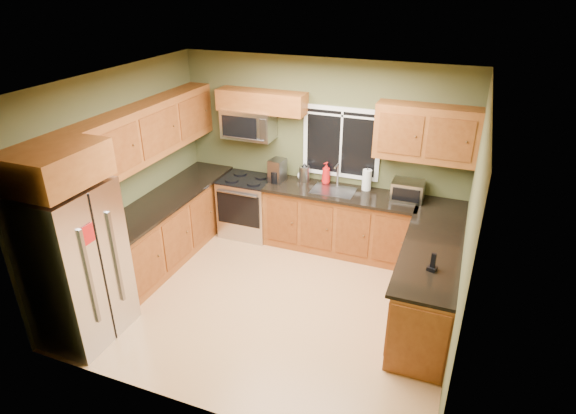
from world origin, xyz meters
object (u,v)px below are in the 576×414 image
Objects in this scene: kettle at (304,173)px; soap_bottle_a at (326,173)px; refrigerator at (76,265)px; range at (248,206)px; paper_towel_roll at (367,180)px; toaster_oven at (408,191)px; soap_bottle_c at (302,174)px; coffee_maker at (277,171)px; microwave at (249,124)px; cordless_phone at (433,265)px.

soap_bottle_a is at bearing 9.01° from kettle.
range is at bearing 76.03° from refrigerator.
soap_bottle_a is (-0.60, 0.02, 0.01)m from paper_towel_roll.
kettle is at bearing -170.99° from soap_bottle_a.
refrigerator is 4.18m from toaster_oven.
toaster_oven is (3.05, 2.85, 0.17)m from refrigerator.
soap_bottle_a is at bearing 0.00° from soap_bottle_c.
kettle is (0.85, 0.18, 0.60)m from range.
range is at bearing -178.04° from toaster_oven.
kettle is 0.92m from paper_towel_roll.
toaster_oven is at bearing 1.23° from coffee_maker.
soap_bottle_c is at bearing 174.53° from toaster_oven.
coffee_maker is (0.48, -0.10, -0.63)m from microwave.
toaster_oven reaches higher than range.
microwave reaches higher than cordless_phone.
toaster_oven is 1.57m from soap_bottle_c.
range is at bearing -168.08° from kettle.
soap_bottle_a is at bearing 58.21° from refrigerator.
refrigerator reaches higher than range.
refrigerator is 3.10m from microwave.
refrigerator is 2.89m from range.
toaster_oven is at bearing 107.11° from cordless_phone.
paper_towel_roll is 0.98m from soap_bottle_c.
paper_towel_roll is 1.85× the size of soap_bottle_c.
kettle reaches higher than range.
coffee_maker is at bearing 4.80° from range.
soap_bottle_a is at bearing 178.10° from paper_towel_roll.
microwave is 1.08m from kettle.
microwave reaches higher than coffee_maker.
refrigerator reaches higher than soap_bottle_a.
kettle reaches higher than toaster_oven.
coffee_maker is at bearing -178.77° from toaster_oven.
microwave is at bearing 76.66° from refrigerator.
soap_bottle_c is (-1.56, 0.15, -0.04)m from toaster_oven.
coffee_maker is 1.67× the size of cordless_phone.
soap_bottle_a is at bearing 15.40° from coffee_maker.
toaster_oven is at bearing 1.96° from range.
refrigerator is 9.02× the size of cordless_phone.
soap_bottle_c is at bearing 180.00° from soap_bottle_a.
toaster_oven is at bearing -7.16° from soap_bottle_a.
toaster_oven is at bearing -3.78° from kettle.
soap_bottle_a is at bearing 133.34° from cordless_phone.
paper_towel_roll is 1.65× the size of cordless_phone.
cordless_phone is (3.56, 1.20, 0.10)m from refrigerator.
soap_bottle_c is (1.49, 3.00, 0.13)m from refrigerator.
microwave is 3.42m from cordless_phone.
soap_bottle_a is (0.32, 0.05, 0.03)m from kettle.
paper_towel_roll is at bearing -1.90° from soap_bottle_a.
paper_towel_roll is (1.29, 0.17, -0.01)m from coffee_maker.
toaster_oven is 1.32× the size of soap_bottle_a.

